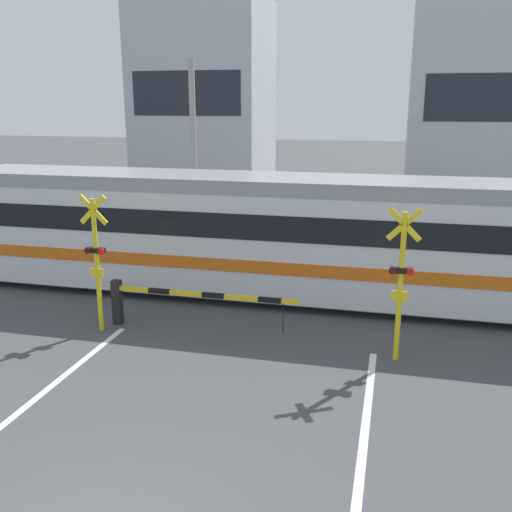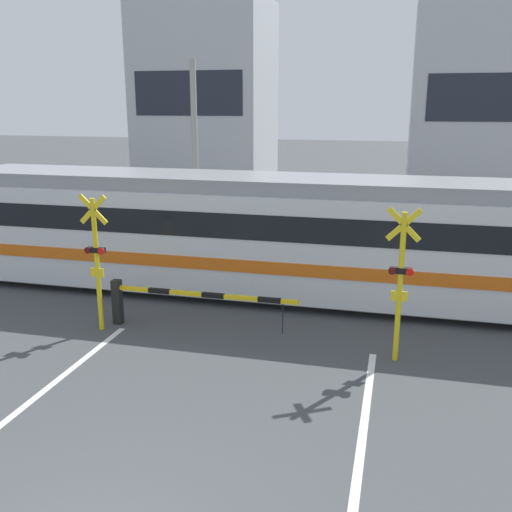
{
  "view_description": "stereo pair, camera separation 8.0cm",
  "coord_description": "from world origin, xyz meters",
  "px_view_note": "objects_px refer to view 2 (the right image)",
  "views": [
    {
      "loc": [
        3.13,
        -4.45,
        5.09
      ],
      "look_at": [
        0.0,
        8.24,
        1.6
      ],
      "focal_mm": 40.0,
      "sensor_mm": 36.0,
      "label": 1
    },
    {
      "loc": [
        3.21,
        -4.43,
        5.09
      ],
      "look_at": [
        0.0,
        8.24,
        1.6
      ],
      "focal_mm": 40.0,
      "sensor_mm": 36.0,
      "label": 2
    }
  ],
  "objects_px": {
    "crossing_barrier_far": "(352,250)",
    "crossing_signal_right": "(400,278)",
    "commuter_train": "(304,235)",
    "crossing_signal_left": "(96,257)",
    "crossing_barrier_near": "(166,298)",
    "pedestrian": "(340,222)"
  },
  "relations": [
    {
      "from": "crossing_barrier_far",
      "to": "pedestrian",
      "type": "height_order",
      "value": "pedestrian"
    },
    {
      "from": "commuter_train",
      "to": "crossing_signal_left",
      "type": "height_order",
      "value": "commuter_train"
    },
    {
      "from": "commuter_train",
      "to": "pedestrian",
      "type": "distance_m",
      "value": 5.68
    },
    {
      "from": "crossing_barrier_far",
      "to": "crossing_barrier_near",
      "type": "bearing_deg",
      "value": -123.78
    },
    {
      "from": "commuter_train",
      "to": "crossing_barrier_near",
      "type": "relative_size",
      "value": 4.42
    },
    {
      "from": "crossing_barrier_far",
      "to": "pedestrian",
      "type": "xyz_separation_m",
      "value": [
        -0.69,
        2.92,
        0.27
      ]
    },
    {
      "from": "commuter_train",
      "to": "crossing_barrier_far",
      "type": "distance_m",
      "value": 3.07
    },
    {
      "from": "crossing_signal_left",
      "to": "commuter_train",
      "type": "bearing_deg",
      "value": 39.28
    },
    {
      "from": "crossing_signal_left",
      "to": "crossing_signal_right",
      "type": "bearing_deg",
      "value": 0.0
    },
    {
      "from": "crossing_barrier_near",
      "to": "crossing_barrier_far",
      "type": "xyz_separation_m",
      "value": [
        3.78,
        5.65,
        0.0
      ]
    },
    {
      "from": "crossing_barrier_near",
      "to": "crossing_signal_left",
      "type": "distance_m",
      "value": 1.82
    },
    {
      "from": "pedestrian",
      "to": "commuter_train",
      "type": "bearing_deg",
      "value": -93.83
    },
    {
      "from": "crossing_barrier_far",
      "to": "crossing_signal_right",
      "type": "relative_size",
      "value": 1.41
    },
    {
      "from": "crossing_signal_right",
      "to": "pedestrian",
      "type": "relative_size",
      "value": 1.83
    },
    {
      "from": "crossing_barrier_near",
      "to": "commuter_train",
      "type": "bearing_deg",
      "value": 47.38
    },
    {
      "from": "crossing_signal_right",
      "to": "pedestrian",
      "type": "height_order",
      "value": "crossing_signal_right"
    },
    {
      "from": "crossing_barrier_far",
      "to": "crossing_signal_left",
      "type": "bearing_deg",
      "value": -130.57
    },
    {
      "from": "commuter_train",
      "to": "crossing_barrier_far",
      "type": "height_order",
      "value": "commuter_train"
    },
    {
      "from": "crossing_signal_right",
      "to": "crossing_signal_left",
      "type": "bearing_deg",
      "value": 180.0
    },
    {
      "from": "commuter_train",
      "to": "crossing_barrier_near",
      "type": "xyz_separation_m",
      "value": [
        -2.72,
        -2.95,
        -1.01
      ]
    },
    {
      "from": "crossing_barrier_near",
      "to": "crossing_signal_left",
      "type": "height_order",
      "value": "crossing_signal_left"
    },
    {
      "from": "crossing_barrier_near",
      "to": "crossing_signal_right",
      "type": "distance_m",
      "value": 5.34
    }
  ]
}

